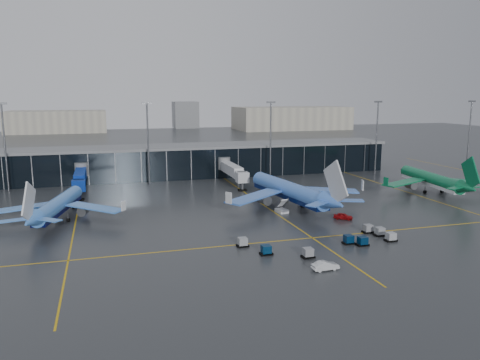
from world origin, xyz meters
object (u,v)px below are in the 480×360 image
object	(u,v)px
baggage_carts	(335,240)
service_van_red	(343,216)
service_van_white	(325,266)
mobile_airstair	(282,209)
airliner_arkefly	(58,196)
airliner_klm_near	(288,180)
airliner_aer_lingus	(431,172)

from	to	relation	value
baggage_carts	service_van_red	world-z (taller)	baggage_carts
service_van_white	mobile_airstair	bearing A→B (deg)	-13.70
airliner_arkefly	service_van_red	world-z (taller)	airliner_arkefly
airliner_klm_near	baggage_carts	distance (m)	31.23
mobile_airstair	service_van_white	bearing A→B (deg)	-108.19
airliner_arkefly	baggage_carts	xyz separation A→B (m)	(50.90, -33.06, -4.79)
airliner_arkefly	service_van_red	size ratio (longest dim) A/B	8.57
service_van_red	airliner_arkefly	bearing A→B (deg)	111.32
airliner_arkefly	service_van_red	xyz separation A→B (m)	(61.15, -17.40, -4.83)
airliner_arkefly	airliner_klm_near	bearing A→B (deg)	10.25
airliner_klm_near	service_van_red	xyz separation A→B (m)	(7.31, -14.85, -6.01)
baggage_carts	mobile_airstair	distance (m)	25.39
airliner_arkefly	airliner_aer_lingus	size ratio (longest dim) A/B	0.94
service_van_red	airliner_aer_lingus	bearing A→B (deg)	-25.48
airliner_aer_lingus	mobile_airstair	distance (m)	51.18
service_van_red	service_van_white	bearing A→B (deg)	-176.42
airliner_aer_lingus	service_van_white	world-z (taller)	airliner_aer_lingus
airliner_arkefly	airliner_aer_lingus	xyz separation A→B (m)	(100.05, 2.69, 0.37)
baggage_carts	service_van_white	size ratio (longest dim) A/B	6.79
baggage_carts	airliner_arkefly	bearing A→B (deg)	147.00
mobile_airstair	airliner_arkefly	bearing A→B (deg)	163.89
airliner_aer_lingus	service_van_red	world-z (taller)	airliner_aer_lingus
baggage_carts	airliner_klm_near	bearing A→B (deg)	84.50
service_van_white	airliner_arkefly	bearing A→B (deg)	41.31
baggage_carts	mobile_airstair	xyz separation A→B (m)	(-0.71, 25.38, 0.01)
airliner_aer_lingus	service_van_red	xyz separation A→B (m)	(-38.90, -20.09, -5.20)
airliner_arkefly	service_van_red	distance (m)	63.76
service_van_white	service_van_red	bearing A→B (deg)	-36.54
airliner_arkefly	baggage_carts	world-z (taller)	airliner_arkefly
mobile_airstair	service_van_white	size ratio (longest dim) A/B	0.77
airliner_aer_lingus	mobile_airstair	bearing A→B (deg)	-160.77
airliner_arkefly	airliner_klm_near	world-z (taller)	airliner_klm_near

